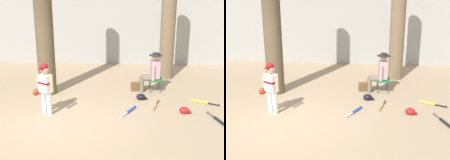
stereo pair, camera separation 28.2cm
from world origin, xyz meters
The scene contains 14 objects.
ground_plane centered at (0.00, 0.00, 0.00)m, with size 60.00×60.00×0.00m, color #9E8466.
concrete_back_wall centered at (0.00, 6.21, 1.52)m, with size 18.00×0.36×3.05m, color #9E9E99.
tree_near_player centered at (-0.89, 2.12, 2.55)m, with size 0.77×0.77×5.87m.
tree_behind_spectator centered at (2.83, 4.02, 1.81)m, with size 0.66×0.66×4.23m.
young_ballplayer centered at (-0.50, 0.58, 0.74)m, with size 0.61×0.37×1.31m.
folding_stool centered at (2.33, 2.52, 0.36)m, with size 0.42×0.42×0.41m.
seated_spectator centered at (2.24, 2.51, 0.64)m, with size 0.67×0.53×1.20m.
handbag_beside_stool centered at (1.79, 2.54, 0.13)m, with size 0.34×0.18×0.26m, color brown.
bat_black_composite centered at (3.68, 0.40, 0.03)m, with size 0.28×0.77×0.07m.
bat_blue_youth centered at (1.59, 0.85, 0.03)m, with size 0.40×0.71×0.07m.
bat_yellow_trainer centered at (3.56, 1.57, 0.03)m, with size 0.70×0.41×0.07m.
bat_wood_tan centered at (2.25, 1.18, 0.03)m, with size 0.27×0.70×0.07m.
batting_helmet_red centered at (2.96, 0.85, 0.07)m, with size 0.30×0.23×0.17m.
batting_helmet_black centered at (1.89, 1.76, 0.08)m, with size 0.31×0.24×0.18m.
Camera 1 is at (1.57, -6.06, 2.93)m, focal length 46.67 mm.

